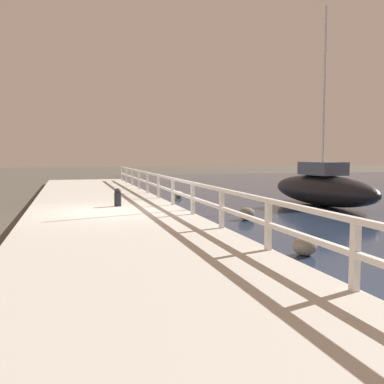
% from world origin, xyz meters
% --- Properties ---
extents(ground_plane, '(120.00, 120.00, 0.00)m').
position_xyz_m(ground_plane, '(0.00, 0.00, 0.00)').
color(ground_plane, '#4C473D').
extents(dock_walkway, '(4.73, 36.00, 0.28)m').
position_xyz_m(dock_walkway, '(0.00, 0.00, 0.14)').
color(dock_walkway, beige).
rests_on(dock_walkway, ground).
extents(railing, '(0.10, 32.50, 0.92)m').
position_xyz_m(railing, '(2.27, -0.00, 0.90)').
color(railing, white).
rests_on(railing, dock_walkway).
extents(boulder_water_edge, '(0.51, 0.45, 0.38)m').
position_xyz_m(boulder_water_edge, '(4.05, -0.93, 0.19)').
color(boulder_water_edge, '#666056').
rests_on(boulder_water_edge, ground).
extents(boulder_far_strip, '(0.49, 0.44, 0.37)m').
position_xyz_m(boulder_far_strip, '(3.29, -5.71, 0.18)').
color(boulder_far_strip, slate).
rests_on(boulder_far_strip, ground).
extents(boulder_upstream, '(0.42, 0.37, 0.31)m').
position_xyz_m(boulder_upstream, '(3.74, 6.45, 0.16)').
color(boulder_upstream, gray).
rests_on(boulder_upstream, ground).
extents(mooring_bollard, '(0.23, 0.23, 0.59)m').
position_xyz_m(mooring_bollard, '(0.42, 1.30, 0.58)').
color(mooring_bollard, black).
rests_on(mooring_bollard, dock_walkway).
extents(sailboat_black, '(2.12, 6.09, 7.51)m').
position_xyz_m(sailboat_black, '(8.31, 1.85, 0.68)').
color(sailboat_black, black).
rests_on(sailboat_black, water_surface).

